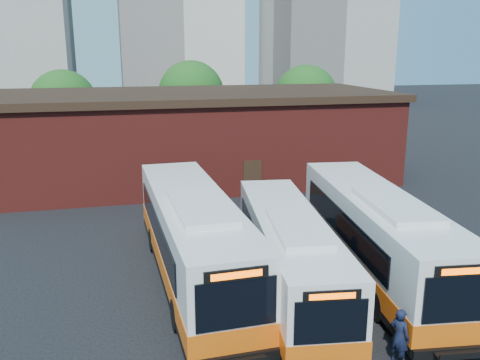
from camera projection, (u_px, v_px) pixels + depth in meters
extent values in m
plane|color=black|center=(271.00, 301.00, 19.40)|extent=(220.00, 220.00, 0.00)
cube|color=silver|center=(193.00, 235.00, 20.75)|extent=(3.33, 13.40, 3.16)
cube|color=#DA570D|center=(194.00, 256.00, 20.98)|extent=(3.38, 13.46, 0.78)
cube|color=black|center=(194.00, 268.00, 21.12)|extent=(3.37, 13.45, 0.28)
cube|color=black|center=(236.00, 304.00, 14.44)|extent=(2.40, 0.16, 1.50)
cube|color=black|center=(236.00, 275.00, 14.20)|extent=(1.89, 0.14, 0.35)
cube|color=#FF5905|center=(237.00, 275.00, 14.17)|extent=(1.50, 0.08, 0.20)
cube|color=black|center=(237.00, 360.00, 14.82)|extent=(2.83, 0.26, 0.35)
cube|color=black|center=(156.00, 227.00, 20.71)|extent=(0.44, 10.37, 1.16)
cube|color=black|center=(225.00, 221.00, 21.47)|extent=(0.44, 10.37, 1.16)
cube|color=silver|center=(201.00, 207.00, 18.78)|extent=(2.10, 4.73, 0.24)
cylinder|color=black|center=(178.00, 315.00, 17.25)|extent=(0.40, 1.12, 1.11)
cylinder|color=black|center=(250.00, 305.00, 17.92)|extent=(0.40, 1.12, 1.11)
cylinder|color=black|center=(154.00, 240.00, 24.08)|extent=(0.40, 1.12, 1.11)
cylinder|color=black|center=(206.00, 235.00, 24.75)|extent=(0.40, 1.12, 1.11)
cube|color=silver|center=(289.00, 251.00, 19.74)|extent=(3.91, 11.79, 2.75)
cube|color=#DA570D|center=(288.00, 270.00, 19.94)|extent=(3.97, 11.84, 0.67)
cube|color=black|center=(288.00, 281.00, 20.06)|extent=(3.96, 11.83, 0.24)
cube|color=black|center=(331.00, 322.00, 14.08)|extent=(2.08, 0.32, 1.30)
cube|color=black|center=(332.00, 296.00, 13.87)|extent=(1.63, 0.27, 0.31)
cube|color=#FF5905|center=(333.00, 296.00, 13.84)|extent=(1.29, 0.19, 0.17)
cube|color=black|center=(255.00, 242.00, 19.91)|extent=(1.20, 8.96, 1.01)
cube|color=black|center=(318.00, 240.00, 20.18)|extent=(1.20, 8.96, 1.01)
cube|color=silver|center=(298.00, 228.00, 17.98)|extent=(2.17, 4.23, 0.21)
cylinder|color=black|center=(274.00, 325.00, 16.77)|extent=(0.43, 1.00, 0.96)
cylinder|color=black|center=(340.00, 321.00, 17.01)|extent=(0.43, 1.00, 0.96)
cylinder|color=black|center=(250.00, 251.00, 22.90)|extent=(0.43, 1.00, 0.96)
cylinder|color=black|center=(298.00, 249.00, 23.13)|extent=(0.43, 1.00, 0.96)
cube|color=silver|center=(376.00, 232.00, 21.22)|extent=(4.29, 13.28, 3.10)
cube|color=#DA570D|center=(375.00, 252.00, 21.44)|extent=(4.35, 13.34, 0.76)
cube|color=black|center=(374.00, 264.00, 21.58)|extent=(4.34, 13.33, 0.27)
cube|color=black|center=(462.00, 299.00, 14.84)|extent=(2.35, 0.34, 1.47)
cube|color=black|center=(465.00, 271.00, 14.61)|extent=(1.84, 0.28, 0.35)
cube|color=#FF5905|center=(466.00, 271.00, 14.57)|extent=(1.46, 0.19, 0.20)
cube|color=black|center=(456.00, 353.00, 15.21)|extent=(2.77, 0.48, 0.35)
cube|color=black|center=(461.00, 354.00, 14.94)|extent=(1.61, 0.60, 0.07)
cube|color=black|center=(465.00, 356.00, 14.73)|extent=(1.57, 0.23, 0.20)
cube|color=black|center=(341.00, 223.00, 21.40)|extent=(1.25, 10.11, 1.14)
cube|color=black|center=(405.00, 220.00, 21.73)|extent=(1.25, 10.11, 1.14)
cube|color=silver|center=(396.00, 205.00, 19.24)|extent=(2.41, 4.76, 0.24)
cylinder|color=black|center=(379.00, 306.00, 17.86)|extent=(0.47, 1.12, 1.09)
cylinder|color=black|center=(446.00, 302.00, 18.15)|extent=(0.47, 1.12, 1.09)
cylinder|color=black|center=(323.00, 235.00, 24.77)|extent=(0.47, 1.12, 1.09)
cylinder|color=black|center=(372.00, 233.00, 25.05)|extent=(0.47, 1.12, 1.09)
imported|color=black|center=(399.00, 336.00, 15.33)|extent=(0.67, 0.78, 1.81)
cube|color=maroon|center=(192.00, 138.00, 37.49)|extent=(28.00, 12.00, 6.00)
cube|color=black|center=(191.00, 95.00, 36.71)|extent=(28.60, 12.60, 0.50)
cube|color=black|center=(252.00, 179.00, 32.94)|extent=(1.20, 0.08, 2.40)
cylinder|color=#382314|center=(67.00, 139.00, 46.93)|extent=(0.36, 0.36, 2.70)
sphere|color=#144915|center=(64.00, 103.00, 46.11)|extent=(6.00, 6.00, 6.00)
cylinder|color=#382314|center=(192.00, 130.00, 51.51)|extent=(0.36, 0.36, 2.95)
sphere|color=#144915|center=(191.00, 94.00, 50.61)|extent=(6.56, 6.56, 6.56)
cylinder|color=#382314|center=(305.00, 131.00, 51.20)|extent=(0.36, 0.36, 2.81)
sphere|color=#144915|center=(306.00, 97.00, 50.35)|extent=(6.24, 6.24, 6.24)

